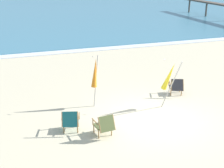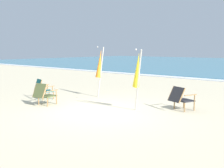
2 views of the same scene
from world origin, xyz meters
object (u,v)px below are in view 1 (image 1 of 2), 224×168
object	(u,v)px
beach_chair_far_center	(176,86)
umbrella_furled_orange	(95,73)
beach_chair_back_right	(104,125)
umbrella_furled_yellow	(169,77)
beach_chair_front_left	(70,121)

from	to	relation	value
beach_chair_far_center	umbrella_furled_orange	distance (m)	3.79
beach_chair_back_right	umbrella_furled_yellow	bearing A→B (deg)	23.88
beach_chair_back_right	umbrella_furled_orange	bearing A→B (deg)	80.85
beach_chair_back_right	beach_chair_far_center	bearing A→B (deg)	30.76
beach_chair_far_center	umbrella_furled_yellow	world-z (taller)	umbrella_furled_yellow
beach_chair_back_right	umbrella_furled_orange	xyz separation A→B (m)	(0.40, 2.49, 0.96)
beach_chair_front_left	umbrella_furled_yellow	distance (m)	4.24
beach_chair_back_right	umbrella_furled_orange	world-z (taller)	umbrella_furled_orange
beach_chair_far_center	beach_chair_back_right	bearing A→B (deg)	-149.24
beach_chair_far_center	umbrella_furled_orange	size ratio (longest dim) A/B	0.43
umbrella_furled_orange	umbrella_furled_yellow	bearing A→B (deg)	-22.89
beach_chair_far_center	umbrella_furled_orange	bearing A→B (deg)	178.90
beach_chair_far_center	umbrella_furled_yellow	distance (m)	1.70
beach_chair_back_right	beach_chair_far_center	distance (m)	4.74
umbrella_furled_orange	umbrella_furled_yellow	xyz separation A→B (m)	(2.68, -1.13, -0.07)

